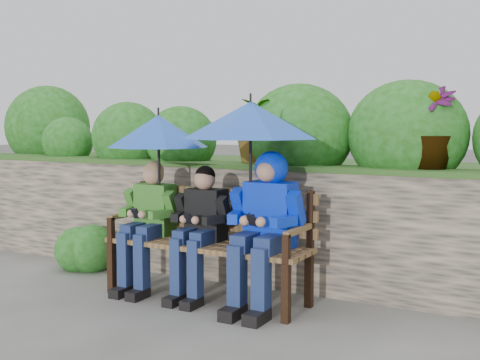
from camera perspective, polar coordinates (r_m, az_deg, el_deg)
The scene contains 8 objects.
ground at distance 4.63m, azimuth -0.61°, elevation -11.89°, with size 60.00×60.00×0.00m, color #525248.
garden_backdrop at distance 5.91m, azimuth 7.15°, elevation -1.75°, with size 8.00×2.87×1.86m.
park_bench at distance 4.75m, azimuth -2.73°, elevation -5.24°, with size 1.66×0.49×0.88m.
boy_left at distance 4.99m, azimuth -8.69°, elevation -3.61°, with size 0.47×0.54×1.07m.
boy_middle at distance 4.71m, azimuth -3.83°, elevation -4.21°, with size 0.45×0.52×1.05m.
boy_right at distance 4.42m, azimuth 2.39°, elevation -3.56°, with size 0.54×0.66×1.17m.
umbrella_left at distance 4.92m, azimuth -7.73°, elevation 4.59°, with size 0.82×0.82×0.83m.
umbrella_right at distance 4.43m, azimuth 1.00°, elevation 5.68°, with size 1.03×1.03×0.90m.
Camera 1 is at (2.17, -3.85, 1.38)m, focal length 45.00 mm.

